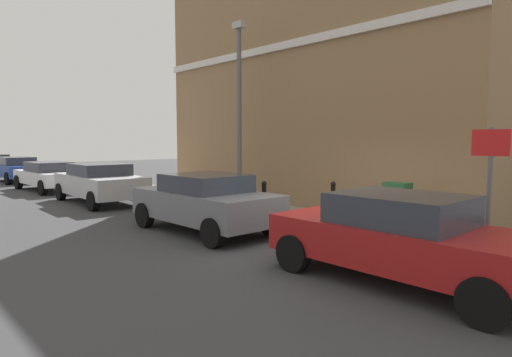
% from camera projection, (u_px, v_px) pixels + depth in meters
% --- Properties ---
extents(ground, '(80.00, 80.00, 0.00)m').
position_uv_depth(ground, '(319.00, 249.00, 8.90)').
color(ground, '#38383A').
extents(sidewalk, '(2.65, 30.00, 0.15)m').
position_uv_depth(sidewalk, '(216.00, 205.00, 14.57)').
color(sidewalk, gray).
rests_on(sidewalk, ground).
extents(corner_building, '(7.39, 12.48, 9.44)m').
position_uv_depth(corner_building, '(349.00, 74.00, 16.20)').
color(corner_building, olive).
rests_on(corner_building, ground).
extents(car_red, '(1.90, 4.17, 1.40)m').
position_uv_depth(car_red, '(401.00, 237.00, 6.76)').
color(car_red, maroon).
rests_on(car_red, ground).
extents(car_grey, '(1.96, 4.02, 1.42)m').
position_uv_depth(car_grey, '(205.00, 201.00, 10.55)').
color(car_grey, slate).
rests_on(car_grey, ground).
extents(car_silver, '(2.06, 4.45, 1.41)m').
position_uv_depth(car_silver, '(100.00, 182.00, 15.43)').
color(car_silver, '#B7B7BC').
rests_on(car_silver, ground).
extents(car_white, '(1.94, 4.45, 1.29)m').
position_uv_depth(car_white, '(49.00, 175.00, 19.20)').
color(car_white, silver).
rests_on(car_white, ground).
extents(car_blue, '(1.87, 4.05, 1.35)m').
position_uv_depth(car_blue, '(17.00, 169.00, 23.30)').
color(car_blue, navy).
rests_on(car_blue, ground).
extents(utility_cabinet, '(0.46, 0.61, 1.15)m').
position_uv_depth(utility_cabinet, '(397.00, 210.00, 9.65)').
color(utility_cabinet, '#1E4C28').
rests_on(utility_cabinet, sidewalk).
extents(bollard_near_cabinet, '(0.14, 0.14, 1.04)m').
position_uv_depth(bollard_near_cabinet, '(333.00, 200.00, 11.08)').
color(bollard_near_cabinet, black).
rests_on(bollard_near_cabinet, sidewalk).
extents(bollard_far_kerb, '(0.14, 0.14, 1.04)m').
position_uv_depth(bollard_far_kerb, '(264.00, 199.00, 11.21)').
color(bollard_far_kerb, black).
rests_on(bollard_far_kerb, sidewalk).
extents(street_sign, '(0.08, 0.60, 2.30)m').
position_uv_depth(street_sign, '(490.00, 175.00, 7.16)').
color(street_sign, '#59595B').
rests_on(street_sign, sidewalk).
extents(lamppost, '(0.20, 0.44, 5.72)m').
position_uv_depth(lamppost, '(239.00, 106.00, 13.44)').
color(lamppost, '#59595B').
rests_on(lamppost, sidewalk).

